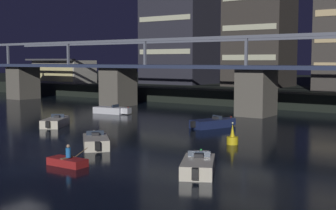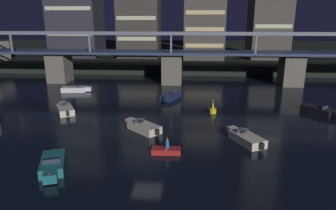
% 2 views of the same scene
% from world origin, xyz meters
% --- Properties ---
extents(ground_plane, '(400.00, 400.00, 0.00)m').
position_xyz_m(ground_plane, '(0.00, 0.00, 0.00)').
color(ground_plane, black).
extents(river_bridge, '(92.71, 6.40, 9.38)m').
position_xyz_m(river_bridge, '(0.00, 33.43, 4.09)').
color(river_bridge, '#605B51').
rests_on(river_bridge, ground).
extents(tower_west_low, '(12.20, 10.05, 30.58)m').
position_xyz_m(tower_west_low, '(-26.36, 56.42, 17.34)').
color(tower_west_low, '#282833').
rests_on(tower_west_low, far_riverbank).
extents(tower_west_tall, '(10.30, 8.61, 24.93)m').
position_xyz_m(tower_west_tall, '(-9.90, 56.24, 14.51)').
color(tower_west_tall, '#38332D').
rests_on(tower_west_tall, far_riverbank).
extents(waterfront_pavilion, '(12.40, 7.40, 4.70)m').
position_xyz_m(waterfront_pavilion, '(-46.32, 45.34, 4.44)').
color(waterfront_pavilion, '#B2AD9E').
rests_on(waterfront_pavilion, far_riverbank).
extents(speedboat_near_left, '(3.64, 4.85, 1.16)m').
position_xyz_m(speedboat_near_left, '(-12.69, 13.74, 0.41)').
color(speedboat_near_left, beige).
rests_on(speedboat_near_left, ground).
extents(speedboat_near_center, '(3.08, 5.09, 1.16)m').
position_xyz_m(speedboat_near_center, '(0.60, 21.92, 0.41)').
color(speedboat_near_center, '#19234C').
rests_on(speedboat_near_center, ground).
extents(speedboat_mid_right, '(3.44, 4.92, 1.16)m').
position_xyz_m(speedboat_mid_right, '(9.03, 5.49, 0.41)').
color(speedboat_mid_right, beige).
rests_on(speedboat_mid_right, ground).
extents(speedboat_far_left, '(5.23, 2.35, 1.16)m').
position_xyz_m(speedboat_far_left, '(-15.66, 25.26, 0.41)').
color(speedboat_far_left, silver).
rests_on(speedboat_far_left, ground).
extents(speedboat_far_center, '(4.47, 4.30, 1.16)m').
position_xyz_m(speedboat_far_center, '(-1.55, 7.89, 0.41)').
color(speedboat_far_center, beige).
rests_on(speedboat_far_center, ground).
extents(channel_buoy, '(0.90, 0.90, 1.76)m').
position_xyz_m(channel_buoy, '(6.44, 14.84, 0.48)').
color(channel_buoy, yellow).
rests_on(channel_buoy, ground).
extents(dinghy_with_paddler, '(2.62, 2.39, 1.36)m').
position_xyz_m(dinghy_with_paddler, '(1.46, 2.27, 0.28)').
color(dinghy_with_paddler, maroon).
rests_on(dinghy_with_paddler, ground).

